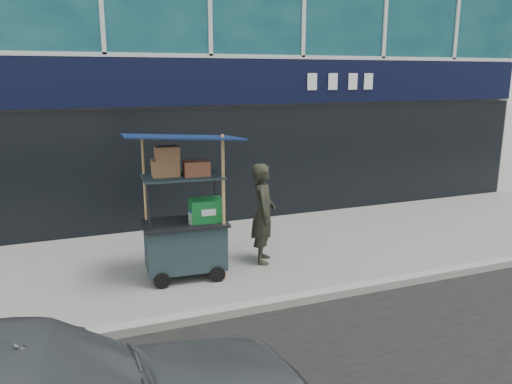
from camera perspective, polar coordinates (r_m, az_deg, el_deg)
name	(u,v)px	position (r m, az deg, el deg)	size (l,w,h in m)	color
ground	(294,297)	(7.16, 4.31, -11.90)	(80.00, 80.00, 0.00)	slate
curb	(300,299)	(6.98, 5.05, -12.09)	(80.00, 0.18, 0.12)	gray
vendor_cart	(186,227)	(7.64, -8.02, -3.99)	(1.74, 1.29, 2.26)	#1C2A30
vendor_man	(263,213)	(8.17, 0.83, -2.45)	(0.61, 0.40, 1.66)	#27281D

